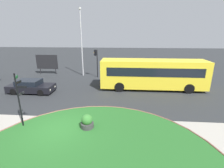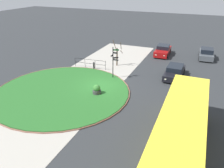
{
  "view_description": "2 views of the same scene",
  "coord_description": "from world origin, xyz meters",
  "px_view_note": "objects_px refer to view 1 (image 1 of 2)",
  "views": [
    {
      "loc": [
        4.04,
        -8.66,
        5.82
      ],
      "look_at": [
        3.07,
        3.9,
        1.9
      ],
      "focal_mm": 26.43,
      "sensor_mm": 36.0,
      "label": 1
    },
    {
      "loc": [
        18.53,
        9.0,
        9.89
      ],
      "look_at": [
        3.78,
        2.76,
        2.38
      ],
      "focal_mm": 35.5,
      "sensor_mm": 36.0,
      "label": 2
    }
  ],
  "objects_px": {
    "lamppost_tall": "(81,41)",
    "traffic_light_near": "(96,57)",
    "bus_yellow": "(153,74)",
    "planter_near_signpost": "(87,123)",
    "signpost_directional": "(19,96)",
    "billboard_left": "(47,62)",
    "car_near_lane": "(31,87)"
  },
  "relations": [
    {
      "from": "signpost_directional",
      "to": "lamppost_tall",
      "type": "bearing_deg",
      "value": 87.54
    },
    {
      "from": "signpost_directional",
      "to": "car_near_lane",
      "type": "distance_m",
      "value": 7.0
    },
    {
      "from": "billboard_left",
      "to": "traffic_light_near",
      "type": "bearing_deg",
      "value": -10.35
    },
    {
      "from": "car_near_lane",
      "to": "lamppost_tall",
      "type": "height_order",
      "value": "lamppost_tall"
    },
    {
      "from": "lamppost_tall",
      "to": "traffic_light_near",
      "type": "bearing_deg",
      "value": -21.15
    },
    {
      "from": "billboard_left",
      "to": "signpost_directional",
      "type": "bearing_deg",
      "value": -71.69
    },
    {
      "from": "car_near_lane",
      "to": "billboard_left",
      "type": "height_order",
      "value": "billboard_left"
    },
    {
      "from": "signpost_directional",
      "to": "car_near_lane",
      "type": "height_order",
      "value": "signpost_directional"
    },
    {
      "from": "bus_yellow",
      "to": "planter_near_signpost",
      "type": "distance_m",
      "value": 9.87
    },
    {
      "from": "traffic_light_near",
      "to": "car_near_lane",
      "type": "bearing_deg",
      "value": 42.9
    },
    {
      "from": "bus_yellow",
      "to": "car_near_lane",
      "type": "distance_m",
      "value": 12.64
    },
    {
      "from": "car_near_lane",
      "to": "planter_near_signpost",
      "type": "bearing_deg",
      "value": -39.66
    },
    {
      "from": "lamppost_tall",
      "to": "billboard_left",
      "type": "xyz_separation_m",
      "value": [
        -5.37,
        0.48,
        -3.02
      ]
    },
    {
      "from": "signpost_directional",
      "to": "traffic_light_near",
      "type": "bearing_deg",
      "value": 78.23
    },
    {
      "from": "bus_yellow",
      "to": "billboard_left",
      "type": "bearing_deg",
      "value": -21.96
    },
    {
      "from": "signpost_directional",
      "to": "planter_near_signpost",
      "type": "bearing_deg",
      "value": 0.09
    },
    {
      "from": "bus_yellow",
      "to": "traffic_light_near",
      "type": "xyz_separation_m",
      "value": [
        -6.79,
        4.43,
        1.03
      ]
    },
    {
      "from": "bus_yellow",
      "to": "lamppost_tall",
      "type": "distance_m",
      "value": 10.74
    },
    {
      "from": "signpost_directional",
      "to": "planter_near_signpost",
      "type": "xyz_separation_m",
      "value": [
        4.19,
        0.01,
        -1.65
      ]
    },
    {
      "from": "billboard_left",
      "to": "car_near_lane",
      "type": "bearing_deg",
      "value": -77.52
    },
    {
      "from": "car_near_lane",
      "to": "traffic_light_near",
      "type": "bearing_deg",
      "value": 50.37
    },
    {
      "from": "bus_yellow",
      "to": "billboard_left",
      "type": "xyz_separation_m",
      "value": [
        -14.23,
        5.71,
        0.05
      ]
    },
    {
      "from": "signpost_directional",
      "to": "bus_yellow",
      "type": "relative_size",
      "value": 0.33
    },
    {
      "from": "signpost_directional",
      "to": "billboard_left",
      "type": "height_order",
      "value": "signpost_directional"
    },
    {
      "from": "bus_yellow",
      "to": "planter_near_signpost",
      "type": "relative_size",
      "value": 11.06
    },
    {
      "from": "signpost_directional",
      "to": "lamppost_tall",
      "type": "xyz_separation_m",
      "value": [
        0.58,
        13.5,
        2.66
      ]
    },
    {
      "from": "bus_yellow",
      "to": "billboard_left",
      "type": "distance_m",
      "value": 15.33
    },
    {
      "from": "signpost_directional",
      "to": "bus_yellow",
      "type": "xyz_separation_m",
      "value": [
        9.44,
        8.27,
        -0.41
      ]
    },
    {
      "from": "traffic_light_near",
      "to": "planter_near_signpost",
      "type": "relative_size",
      "value": 3.76
    },
    {
      "from": "signpost_directional",
      "to": "planter_near_signpost",
      "type": "relative_size",
      "value": 3.63
    },
    {
      "from": "car_near_lane",
      "to": "lamppost_tall",
      "type": "bearing_deg",
      "value": 65.2
    },
    {
      "from": "traffic_light_near",
      "to": "bus_yellow",
      "type": "bearing_deg",
      "value": 140.44
    }
  ]
}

